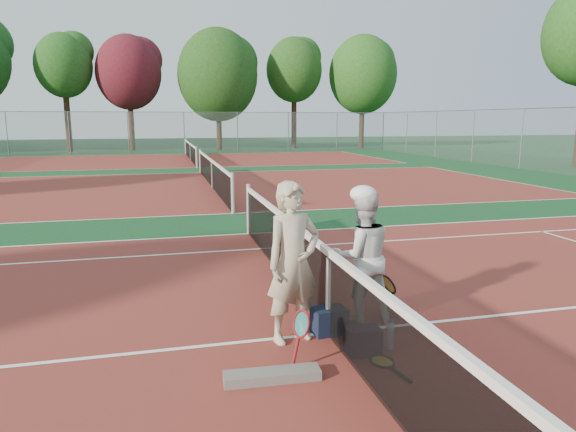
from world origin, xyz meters
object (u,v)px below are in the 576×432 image
(player_a, at_px, (293,263))
(racket_spare, at_px, (382,362))
(water_bottle, at_px, (390,336))
(racket_red, at_px, (301,339))
(net_main, at_px, (328,292))
(player_b, at_px, (362,257))
(sports_bag_navy, at_px, (329,321))
(racket_black_held, at_px, (388,296))
(sports_bag_purple, at_px, (363,341))

(player_a, height_order, racket_spare, player_a)
(water_bottle, bearing_deg, racket_red, -171.24)
(net_main, height_order, racket_red, net_main)
(net_main, bearing_deg, player_a, -172.46)
(player_b, xyz_separation_m, sports_bag_navy, (-0.50, -0.30, -0.66))
(player_b, bearing_deg, racket_black_held, -176.46)
(net_main, bearing_deg, sports_bag_navy, 20.25)
(player_a, xyz_separation_m, sports_bag_navy, (0.45, 0.06, -0.75))
(player_a, relative_size, water_bottle, 6.06)
(racket_red, height_order, sports_bag_purple, racket_red)
(player_b, xyz_separation_m, racket_red, (-1.04, -1.01, -0.52))
(racket_black_held, bearing_deg, player_b, -12.67)
(net_main, xyz_separation_m, water_bottle, (0.53, -0.55, -0.36))
(net_main, height_order, water_bottle, net_main)
(player_a, distance_m, racket_red, 0.90)
(racket_red, bearing_deg, sports_bag_navy, 29.43)
(player_a, relative_size, sports_bag_navy, 4.66)
(net_main, height_order, player_a, player_a)
(player_b, xyz_separation_m, racket_black_held, (0.38, 0.02, -0.54))
(net_main, bearing_deg, racket_spare, -69.68)
(racket_black_held, height_order, racket_spare, racket_black_held)
(racket_black_held, relative_size, water_bottle, 1.83)
(player_b, bearing_deg, racket_spare, 80.14)
(player_b, distance_m, racket_red, 1.55)
(net_main, distance_m, sports_bag_navy, 0.36)
(sports_bag_navy, relative_size, sports_bag_purple, 1.10)
(player_b, height_order, racket_black_held, player_b)
(racket_black_held, bearing_deg, water_bottle, 50.98)
(racket_black_held, bearing_deg, sports_bag_purple, 36.38)
(player_b, relative_size, water_bottle, 5.45)
(sports_bag_purple, bearing_deg, racket_spare, -66.58)
(racket_red, relative_size, racket_spare, 0.98)
(player_b, bearing_deg, player_a, 21.22)
(player_a, bearing_deg, net_main, -9.37)
(racket_black_held, distance_m, sports_bag_navy, 0.95)
(player_a, bearing_deg, player_b, 3.69)
(sports_bag_purple, height_order, water_bottle, water_bottle)
(player_a, xyz_separation_m, player_b, (0.96, 0.36, -0.09))
(player_a, relative_size, racket_red, 3.09)
(net_main, bearing_deg, racket_black_held, 19.55)
(racket_black_held, bearing_deg, sports_bag_navy, 3.95)
(player_b, height_order, sports_bag_purple, player_b)
(racket_red, bearing_deg, water_bottle, -14.90)
(racket_red, distance_m, racket_spare, 0.89)
(net_main, xyz_separation_m, racket_black_held, (0.91, 0.32, -0.24))
(player_b, bearing_deg, water_bottle, 91.09)
(racket_red, height_order, racket_black_held, racket_red)
(net_main, xyz_separation_m, player_a, (-0.44, -0.06, 0.40))
(racket_red, height_order, racket_spare, racket_red)
(sports_bag_purple, bearing_deg, net_main, 108.91)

